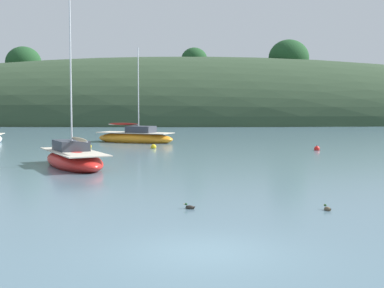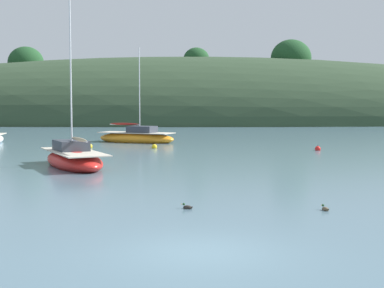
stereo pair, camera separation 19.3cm
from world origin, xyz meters
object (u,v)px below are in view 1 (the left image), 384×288
mooring_buoy_outer (89,146)px  mooring_buoy_channel (317,149)px  sailboat_blue_center (74,159)px  sailboat_orange_cutter (136,137)px  duck_lone_left (327,209)px  mooring_buoy_inner (154,147)px  duck_trailing (190,207)px

mooring_buoy_outer → mooring_buoy_channel: bearing=-7.9°
sailboat_blue_center → sailboat_orange_cutter: sailboat_blue_center is taller
sailboat_orange_cutter → mooring_buoy_channel: 17.23m
sailboat_orange_cutter → duck_lone_left: (9.43, -32.61, -0.40)m
sailboat_blue_center → mooring_buoy_channel: bearing=32.4°
sailboat_blue_center → duck_lone_left: (11.38, -13.18, -0.40)m
mooring_buoy_channel → sailboat_blue_center: bearing=-147.6°
mooring_buoy_channel → mooring_buoy_outer: size_ratio=1.00×
sailboat_orange_cutter → duck_lone_left: 33.95m
mooring_buoy_inner → mooring_buoy_outer: bearing=174.9°
mooring_buoy_inner → duck_lone_left: (7.41, -25.83, -0.07)m
sailboat_orange_cutter → sailboat_blue_center: bearing=-95.7°
mooring_buoy_inner → duck_lone_left: bearing=-74.0°
mooring_buoy_inner → mooring_buoy_channel: bearing=-9.0°
duck_trailing → mooring_buoy_outer: bearing=107.0°
mooring_buoy_inner → duck_lone_left: 26.87m
sailboat_blue_center → duck_lone_left: bearing=-49.2°
sailboat_orange_cutter → mooring_buoy_inner: size_ratio=16.66×
mooring_buoy_channel → mooring_buoy_inner: (-12.78, 2.02, 0.00)m
sailboat_orange_cutter → mooring_buoy_inner: 7.08m
sailboat_blue_center → sailboat_orange_cutter: 19.53m
sailboat_blue_center → mooring_buoy_channel: (16.75, 10.63, -0.33)m
sailboat_orange_cutter → duck_trailing: bearing=-81.8°
mooring_buoy_channel → mooring_buoy_outer: same height
sailboat_orange_cutter → mooring_buoy_outer: sailboat_orange_cutter is taller
sailboat_orange_cutter → mooring_buoy_channel: sailboat_orange_cutter is taller
sailboat_orange_cutter → duck_trailing: size_ratio=21.85×
sailboat_orange_cutter → mooring_buoy_channel: size_ratio=16.66×
sailboat_blue_center → duck_trailing: size_ratio=24.01×
mooring_buoy_channel → duck_trailing: mooring_buoy_channel is taller
duck_trailing → duck_lone_left: (4.79, -0.35, 0.00)m
sailboat_blue_center → mooring_buoy_channel: sailboat_blue_center is taller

